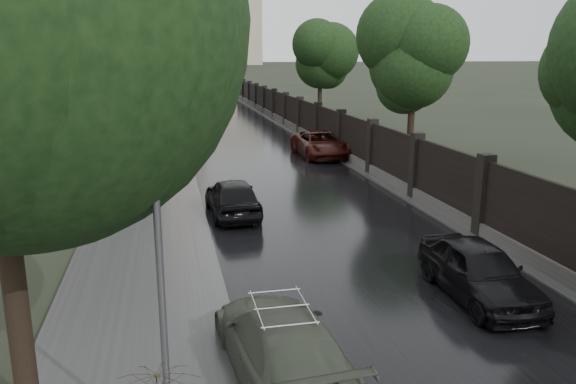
{
  "coord_description": "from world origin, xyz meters",
  "views": [
    {
      "loc": [
        -5.24,
        -5.62,
        5.77
      ],
      "look_at": [
        -1.53,
        11.24,
        1.5
      ],
      "focal_mm": 35.0,
      "sensor_mm": 36.0,
      "label": 1
    }
  ],
  "objects_px": {
    "tree_right_c": "(320,64)",
    "hatchback_left": "(232,197)",
    "volga_sedan": "(282,344)",
    "car_right_far": "(320,144)",
    "tree_right_b": "(414,70)",
    "traffic_light": "(183,118)",
    "car_right_near": "(479,271)",
    "tree_left_far": "(114,63)",
    "lamp_post": "(161,293)"
  },
  "relations": [
    {
      "from": "tree_right_c",
      "to": "traffic_light",
      "type": "relative_size",
      "value": 1.75
    },
    {
      "from": "tree_right_c",
      "to": "car_right_near",
      "type": "xyz_separation_m",
      "value": [
        -5.55,
        -34.28,
        -4.25
      ]
    },
    {
      "from": "lamp_post",
      "to": "car_right_near",
      "type": "distance_m",
      "value": 8.7
    },
    {
      "from": "traffic_light",
      "to": "hatchback_left",
      "type": "height_order",
      "value": "traffic_light"
    },
    {
      "from": "tree_right_c",
      "to": "hatchback_left",
      "type": "distance_m",
      "value": 28.28
    },
    {
      "from": "lamp_post",
      "to": "car_right_far",
      "type": "bearing_deg",
      "value": 69.53
    },
    {
      "from": "volga_sedan",
      "to": "car_right_near",
      "type": "height_order",
      "value": "car_right_near"
    },
    {
      "from": "tree_left_far",
      "to": "lamp_post",
      "type": "xyz_separation_m",
      "value": [
        2.6,
        -28.5,
        -2.57
      ]
    },
    {
      "from": "traffic_light",
      "to": "volga_sedan",
      "type": "distance_m",
      "value": 21.72
    },
    {
      "from": "lamp_post",
      "to": "car_right_near",
      "type": "xyz_separation_m",
      "value": [
        7.35,
        4.22,
        -1.97
      ]
    },
    {
      "from": "traffic_light",
      "to": "car_right_far",
      "type": "bearing_deg",
      "value": 0.62
    },
    {
      "from": "tree_right_c",
      "to": "lamp_post",
      "type": "height_order",
      "value": "tree_right_c"
    },
    {
      "from": "tree_left_far",
      "to": "volga_sedan",
      "type": "bearing_deg",
      "value": -80.16
    },
    {
      "from": "car_right_near",
      "to": "car_right_far",
      "type": "distance_m",
      "value": 19.41
    },
    {
      "from": "hatchback_left",
      "to": "traffic_light",
      "type": "bearing_deg",
      "value": -85.3
    },
    {
      "from": "tree_right_c",
      "to": "tree_right_b",
      "type": "bearing_deg",
      "value": -90.0
    },
    {
      "from": "tree_right_b",
      "to": "lamp_post",
      "type": "relative_size",
      "value": 1.37
    },
    {
      "from": "tree_right_c",
      "to": "lamp_post",
      "type": "xyz_separation_m",
      "value": [
        -12.9,
        -38.5,
        -2.28
      ]
    },
    {
      "from": "volga_sedan",
      "to": "lamp_post",
      "type": "bearing_deg",
      "value": 38.18
    },
    {
      "from": "lamp_post",
      "to": "hatchback_left",
      "type": "relative_size",
      "value": 1.23
    },
    {
      "from": "tree_right_c",
      "to": "traffic_light",
      "type": "height_order",
      "value": "tree_right_c"
    },
    {
      "from": "tree_right_c",
      "to": "car_right_near",
      "type": "bearing_deg",
      "value": -99.19
    },
    {
      "from": "volga_sedan",
      "to": "hatchback_left",
      "type": "distance_m",
      "value": 10.72
    },
    {
      "from": "hatchback_left",
      "to": "car_right_far",
      "type": "bearing_deg",
      "value": -122.3
    },
    {
      "from": "traffic_light",
      "to": "car_right_near",
      "type": "relative_size",
      "value": 0.98
    },
    {
      "from": "tree_right_b",
      "to": "car_right_far",
      "type": "distance_m",
      "value": 6.64
    },
    {
      "from": "tree_left_far",
      "to": "traffic_light",
      "type": "bearing_deg",
      "value": -53.53
    },
    {
      "from": "tree_right_b",
      "to": "car_right_near",
      "type": "distance_m",
      "value": 17.72
    },
    {
      "from": "hatchback_left",
      "to": "car_right_near",
      "type": "bearing_deg",
      "value": 118.36
    },
    {
      "from": "car_right_far",
      "to": "tree_left_far",
      "type": "bearing_deg",
      "value": 155.01
    },
    {
      "from": "tree_left_far",
      "to": "hatchback_left",
      "type": "distance_m",
      "value": 17.3
    },
    {
      "from": "tree_right_c",
      "to": "car_right_far",
      "type": "relative_size",
      "value": 1.33
    },
    {
      "from": "volga_sedan",
      "to": "car_right_far",
      "type": "relative_size",
      "value": 0.88
    },
    {
      "from": "tree_right_b",
      "to": "car_right_far",
      "type": "relative_size",
      "value": 1.33
    },
    {
      "from": "volga_sedan",
      "to": "car_right_far",
      "type": "bearing_deg",
      "value": -111.79
    },
    {
      "from": "tree_right_b",
      "to": "hatchback_left",
      "type": "bearing_deg",
      "value": -142.91
    },
    {
      "from": "tree_left_far",
      "to": "tree_right_b",
      "type": "xyz_separation_m",
      "value": [
        15.5,
        -8.0,
        -0.29
      ]
    },
    {
      "from": "tree_right_b",
      "to": "car_right_far",
      "type": "bearing_deg",
      "value": 143.11
    },
    {
      "from": "tree_right_b",
      "to": "tree_right_c",
      "type": "relative_size",
      "value": 1.0
    },
    {
      "from": "hatchback_left",
      "to": "volga_sedan",
      "type": "bearing_deg",
      "value": 85.68
    },
    {
      "from": "tree_right_b",
      "to": "traffic_light",
      "type": "bearing_deg",
      "value": 165.76
    },
    {
      "from": "tree_right_b",
      "to": "traffic_light",
      "type": "height_order",
      "value": "tree_right_b"
    },
    {
      "from": "volga_sedan",
      "to": "car_right_near",
      "type": "relative_size",
      "value": 1.13
    },
    {
      "from": "tree_right_c",
      "to": "hatchback_left",
      "type": "xyz_separation_m",
      "value": [
        -10.48,
        -25.92,
        -4.24
      ]
    },
    {
      "from": "traffic_light",
      "to": "volga_sedan",
      "type": "relative_size",
      "value": 0.86
    },
    {
      "from": "tree_left_far",
      "to": "car_right_far",
      "type": "bearing_deg",
      "value": -23.35
    },
    {
      "from": "tree_right_b",
      "to": "car_right_near",
      "type": "height_order",
      "value": "tree_right_b"
    },
    {
      "from": "traffic_light",
      "to": "hatchback_left",
      "type": "relative_size",
      "value": 0.96
    },
    {
      "from": "tree_right_c",
      "to": "car_right_near",
      "type": "relative_size",
      "value": 1.71
    },
    {
      "from": "tree_left_far",
      "to": "car_right_near",
      "type": "xyz_separation_m",
      "value": [
        9.95,
        -24.28,
        -4.54
      ]
    }
  ]
}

